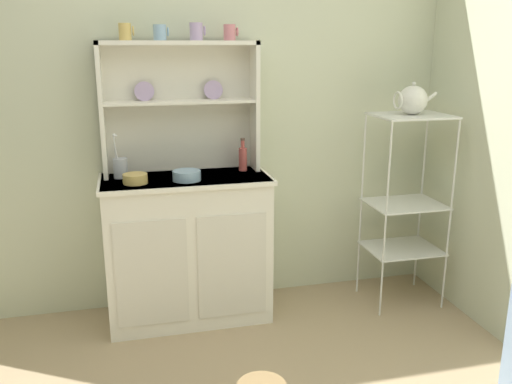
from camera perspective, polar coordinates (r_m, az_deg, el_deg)
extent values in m
cube|color=beige|center=(3.28, -7.61, 9.21)|extent=(3.84, 0.05, 2.50)
cube|color=white|center=(3.22, -7.17, -5.93)|extent=(0.93, 0.42, 0.86)
cube|color=silver|center=(3.02, -10.88, -8.44)|extent=(0.39, 0.01, 0.60)
cube|color=silver|center=(3.07, -2.50, -7.78)|extent=(0.39, 0.01, 0.60)
cube|color=white|center=(3.09, -7.43, 1.34)|extent=(0.96, 0.45, 0.02)
cube|color=silver|center=(3.22, -8.09, 8.84)|extent=(0.89, 0.02, 0.74)
cube|color=white|center=(3.12, -15.92, 8.21)|extent=(0.02, 0.18, 0.74)
cube|color=white|center=(3.21, -0.15, 8.98)|extent=(0.02, 0.18, 0.74)
cube|color=white|center=(3.14, -7.96, 9.36)|extent=(0.85, 0.16, 0.02)
cube|color=white|center=(3.12, -8.18, 15.27)|extent=(0.89, 0.18, 0.02)
cylinder|color=#B79ECC|center=(3.15, -11.66, 10.32)|extent=(0.11, 0.03, 0.11)
cylinder|color=#B79ECC|center=(3.19, -4.51, 10.64)|extent=(0.11, 0.03, 0.11)
cylinder|color=silver|center=(3.23, 13.47, -3.11)|extent=(0.01, 0.01, 1.19)
cylinder|color=silver|center=(3.44, 19.74, -2.47)|extent=(0.01, 0.01, 1.19)
cylinder|color=silver|center=(3.51, 11.00, -1.44)|extent=(0.01, 0.01, 1.19)
cylinder|color=silver|center=(3.71, 16.93, -0.95)|extent=(0.01, 0.01, 1.19)
cube|color=silver|center=(3.34, 16.03, 7.73)|extent=(0.44, 0.36, 0.01)
cube|color=silver|center=(3.45, 15.37, -1.22)|extent=(0.44, 0.36, 0.01)
cube|color=silver|center=(3.54, 15.04, -5.73)|extent=(0.44, 0.36, 0.01)
cylinder|color=#DBB760|center=(3.10, -13.61, 16.05)|extent=(0.07, 0.07, 0.09)
torus|color=#DBB760|center=(3.10, -12.78, 16.18)|extent=(0.01, 0.05, 0.05)
cylinder|color=#8EB2D1|center=(3.11, -10.08, 16.18)|extent=(0.07, 0.07, 0.08)
torus|color=#8EB2D1|center=(3.11, -9.23, 16.29)|extent=(0.01, 0.05, 0.05)
cylinder|color=#B79ECC|center=(3.13, -6.30, 16.42)|extent=(0.07, 0.07, 0.09)
torus|color=#B79ECC|center=(3.14, -5.44, 16.52)|extent=(0.01, 0.05, 0.05)
cylinder|color=#D17A84|center=(3.16, -2.80, 16.40)|extent=(0.07, 0.07, 0.09)
torus|color=#D17A84|center=(3.17, -1.99, 16.49)|extent=(0.01, 0.05, 0.05)
cylinder|color=#DBB760|center=(2.99, -12.58, 1.38)|extent=(0.13, 0.13, 0.05)
cylinder|color=#8EB2D1|center=(3.01, -7.29, 1.73)|extent=(0.15, 0.15, 0.06)
cylinder|color=#B74C47|center=(3.21, -1.39, 3.45)|extent=(0.05, 0.05, 0.14)
cylinder|color=#B74C47|center=(3.19, -1.40, 5.05)|extent=(0.02, 0.02, 0.05)
cylinder|color=#4C382D|center=(3.19, -1.41, 5.57)|extent=(0.03, 0.03, 0.01)
cylinder|color=#B2B7C6|center=(3.13, -14.05, 2.45)|extent=(0.08, 0.08, 0.11)
cylinder|color=silver|center=(3.11, -14.56, 3.96)|extent=(0.01, 0.02, 0.20)
ellipsoid|color=silver|center=(3.09, -14.69, 5.85)|extent=(0.02, 0.01, 0.01)
cylinder|color=silver|center=(3.10, -14.45, 3.89)|extent=(0.03, 0.03, 0.19)
ellipsoid|color=silver|center=(3.08, -14.57, 5.74)|extent=(0.02, 0.01, 0.01)
sphere|color=white|center=(3.33, 16.15, 9.27)|extent=(0.17, 0.17, 0.17)
sphere|color=silver|center=(3.32, 16.27, 10.88)|extent=(0.02, 0.02, 0.02)
cylinder|color=white|center=(3.39, 17.87, 9.44)|extent=(0.09, 0.02, 0.07)
torus|color=white|center=(3.29, 14.67, 9.29)|extent=(0.01, 0.10, 0.10)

